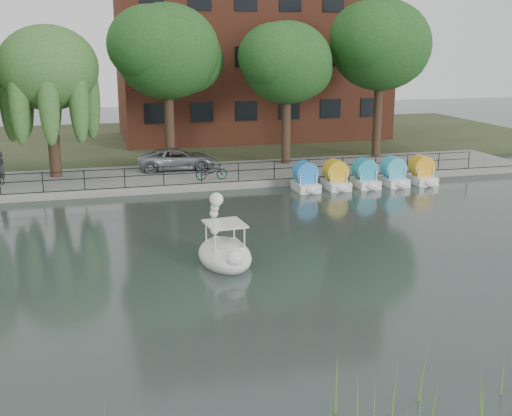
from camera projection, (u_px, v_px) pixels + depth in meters
name	position (u px, v px, depth m)	size (l,w,h in m)	color
ground_plane	(272.00, 275.00, 21.66)	(120.00, 120.00, 0.00)	#3F4D4B
promenade	(193.00, 176.00, 36.57)	(40.00, 6.00, 0.40)	gray
kerb	(203.00, 187.00, 33.81)	(40.00, 0.25, 0.40)	gray
land_strip	(163.00, 141.00, 49.66)	(60.00, 22.00, 0.36)	#47512D
railing	(202.00, 169.00, 33.76)	(32.00, 0.05, 1.00)	black
apartment_building	(250.00, 18.00, 49.07)	(20.00, 10.07, 18.00)	#4C1E16
willow_mid	(48.00, 69.00, 34.10)	(5.32, 5.32, 8.15)	#473323
broadleaf_center	(167.00, 52.00, 36.46)	(6.00, 6.00, 9.25)	#473323
broadleaf_right	(287.00, 63.00, 37.91)	(5.40, 5.40, 8.32)	#473323
broadleaf_far	(381.00, 46.00, 40.22)	(6.30, 6.30, 9.71)	#473323
minivan	(177.00, 157.00, 37.28)	(5.18, 2.38, 1.44)	gray
bicycle	(211.00, 171.00, 34.56)	(1.72, 0.60, 1.00)	gray
pedestrian	(0.00, 166.00, 33.36)	(0.71, 0.48, 1.98)	black
swan_boat	(224.00, 249.00, 22.66)	(2.01, 2.98, 2.39)	white
pedal_boat_row	(365.00, 176.00, 34.67)	(7.95, 1.70, 1.40)	white
reed_bank	(497.00, 396.00, 13.12)	(24.00, 2.40, 1.20)	#669938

